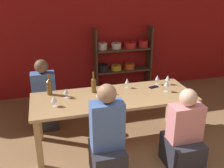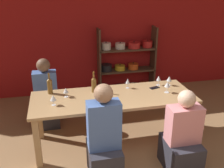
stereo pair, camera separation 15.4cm
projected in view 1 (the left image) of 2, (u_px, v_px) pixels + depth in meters
wall_back_red at (91, 30)px, 5.38m from camera, size 8.80×0.06×2.70m
shelf_unit at (122, 66)px, 5.64m from camera, size 1.23×0.30×1.40m
dining_table at (114, 102)px, 3.79m from camera, size 2.33×0.85×0.76m
wine_bottle_green at (49, 87)px, 3.76m from camera, size 0.07×0.07×0.32m
wine_bottle_dark at (94, 85)px, 3.84m from camera, size 0.07×0.07×0.32m
wine_glass_white_a at (168, 78)px, 4.14m from camera, size 0.08×0.08×0.15m
wine_glass_red_a at (157, 78)px, 4.13m from camera, size 0.07×0.07×0.16m
wine_glass_empty_a at (66, 91)px, 3.67m from camera, size 0.07×0.07×0.14m
wine_glass_white_b at (167, 84)px, 3.87m from camera, size 0.08×0.08×0.16m
wine_glass_empty_b at (127, 81)px, 4.01m from camera, size 0.06×0.06×0.15m
wine_glass_white_c at (54, 99)px, 3.42m from camera, size 0.08×0.08×0.15m
wine_glass_white_d at (98, 94)px, 3.56m from camera, size 0.07×0.07×0.16m
cell_phone at (154, 87)px, 4.06m from camera, size 0.16×0.11×0.01m
person_near_a at (183, 140)px, 3.37m from camera, size 0.41×0.52×1.11m
person_far_a at (45, 102)px, 4.32m from camera, size 0.38×0.47×1.16m
person_near_b at (107, 145)px, 3.15m from camera, size 0.39×0.48×1.26m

